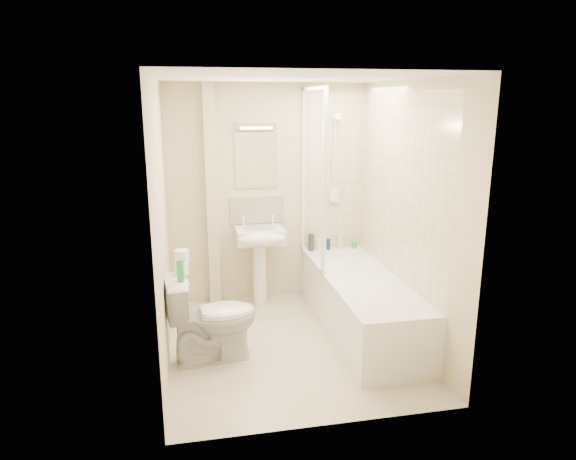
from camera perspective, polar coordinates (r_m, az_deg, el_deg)
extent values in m
plane|color=beige|center=(4.92, 0.24, -12.59)|extent=(2.50, 2.50, 0.00)
cube|color=beige|center=(5.71, -2.27, 3.97)|extent=(2.20, 0.02, 2.40)
cube|color=beige|center=(4.42, -13.86, 0.49)|extent=(0.02, 2.50, 2.40)
cube|color=beige|center=(4.84, 13.13, 1.71)|extent=(0.02, 2.50, 2.40)
cube|color=white|center=(4.38, 0.27, 16.61)|extent=(2.20, 2.50, 0.02)
cube|color=beige|center=(5.82, 5.08, 6.38)|extent=(0.70, 0.01, 1.75)
cube|color=beige|center=(4.97, 12.21, 4.74)|extent=(0.01, 2.10, 1.75)
cube|color=beige|center=(5.58, -8.48, 3.60)|extent=(0.12, 0.12, 2.40)
cube|color=beige|center=(5.71, -3.48, 2.23)|extent=(0.60, 0.02, 0.30)
cube|color=white|center=(5.62, -3.56, 7.71)|extent=(0.46, 0.01, 0.60)
cube|color=silver|center=(5.57, -3.58, 11.47)|extent=(0.42, 0.07, 0.07)
cube|color=white|center=(5.16, 8.05, -8.02)|extent=(0.70, 2.10, 0.55)
cube|color=white|center=(5.08, 8.14, -5.72)|extent=(0.56, 1.96, 0.05)
cube|color=white|center=(5.31, 2.77, 5.92)|extent=(0.01, 0.90, 1.80)
cube|color=white|center=(5.72, 1.72, 6.54)|extent=(0.04, 0.04, 1.80)
cube|color=white|center=(4.88, 4.05, 5.15)|extent=(0.04, 0.04, 1.80)
cube|color=white|center=(5.25, 2.89, 15.46)|extent=(0.04, 0.90, 0.04)
cube|color=white|center=(5.51, 2.66, -3.18)|extent=(0.04, 0.90, 0.03)
cylinder|color=white|center=(5.78, 5.18, 7.57)|extent=(0.02, 0.02, 0.90)
cylinder|color=white|center=(5.85, 5.08, 3.19)|extent=(0.05, 0.05, 0.02)
cylinder|color=white|center=(5.75, 5.28, 12.03)|extent=(0.05, 0.05, 0.02)
cylinder|color=white|center=(5.68, 5.47, 12.30)|extent=(0.08, 0.11, 0.11)
cube|color=white|center=(5.84, 5.11, 3.86)|extent=(0.10, 0.05, 0.14)
cylinder|color=white|center=(5.75, 5.06, 8.03)|extent=(0.01, 0.13, 0.84)
cylinder|color=white|center=(5.74, -3.15, -4.80)|extent=(0.15, 0.15, 0.69)
cube|color=white|center=(5.58, -3.17, -0.58)|extent=(0.51, 0.40, 0.16)
ellipsoid|color=white|center=(5.42, -2.91, -1.04)|extent=(0.51, 0.22, 0.16)
cube|color=silver|center=(5.57, -3.18, 0.01)|extent=(0.36, 0.26, 0.04)
cylinder|color=white|center=(5.64, -5.04, 0.87)|extent=(0.03, 0.03, 0.10)
cylinder|color=white|center=(5.68, -1.67, 1.03)|extent=(0.03, 0.03, 0.10)
sphere|color=white|center=(5.63, -5.05, 1.41)|extent=(0.04, 0.04, 0.04)
sphere|color=white|center=(5.67, -1.67, 1.57)|extent=(0.04, 0.04, 0.04)
cylinder|color=black|center=(5.84, 2.59, -1.37)|extent=(0.07, 0.07, 0.19)
cylinder|color=white|center=(5.87, 3.43, -1.57)|extent=(0.05, 0.05, 0.14)
cylinder|color=navy|center=(5.90, 4.51, -1.58)|extent=(0.05, 0.05, 0.12)
cylinder|color=beige|center=(5.93, 5.80, -1.34)|extent=(0.06, 0.06, 0.16)
cylinder|color=green|center=(5.99, 7.35, -1.62)|extent=(0.06, 0.06, 0.08)
imported|color=white|center=(4.56, -8.47, -9.57)|extent=(0.62, 0.87, 0.78)
cylinder|color=white|center=(4.45, -11.73, -4.25)|extent=(0.11, 0.11, 0.10)
cylinder|color=white|center=(4.47, -11.71, -2.83)|extent=(0.12, 0.12, 0.10)
cylinder|color=green|center=(4.27, -11.87, -4.45)|extent=(0.06, 0.06, 0.18)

